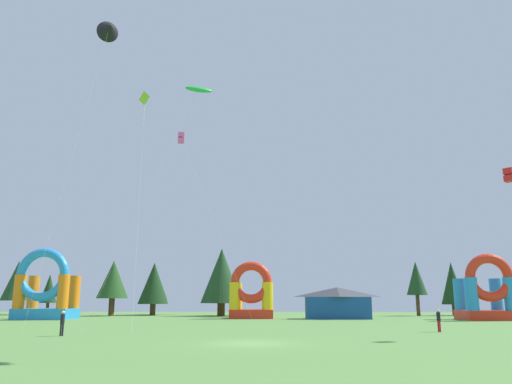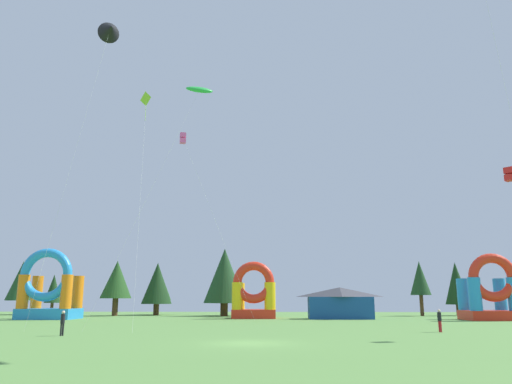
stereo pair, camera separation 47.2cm
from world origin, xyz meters
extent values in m
plane|color=#5B8C42|center=(0.00, 0.00, 0.00)|extent=(120.00, 120.00, 0.00)
cone|color=black|center=(-13.09, 11.00, 25.77)|extent=(2.61, 2.64, 2.13)
cylinder|color=silver|center=(-15.12, 9.89, 12.89)|extent=(4.07, 2.23, 25.77)
cylinder|color=silver|center=(13.23, -4.28, 12.36)|extent=(0.07, 4.44, 24.73)
ellipsoid|color=green|center=(-5.20, 12.56, 20.58)|extent=(2.68, 2.04, 0.96)
cylinder|color=silver|center=(-8.99, 10.64, 10.29)|extent=(7.58, 3.86, 20.58)
pyramid|color=#8CD826|center=(-11.02, 16.49, 21.37)|extent=(1.06, 0.78, 1.07)
cylinder|color=#8CD826|center=(-11.06, 16.42, 20.29)|extent=(0.04, 0.04, 2.15)
cylinder|color=silver|center=(-9.93, 12.18, 10.68)|extent=(2.27, 8.49, 21.37)
cube|color=red|center=(16.89, 3.93, 10.14)|extent=(0.80, 0.80, 0.41)
cube|color=red|center=(16.89, 3.93, 10.62)|extent=(0.80, 0.80, 0.41)
cube|color=#EA599E|center=(-8.75, 23.61, 19.47)|extent=(0.80, 0.80, 0.53)
cube|color=#EA599E|center=(-8.75, 23.61, 20.11)|extent=(0.80, 0.80, 0.53)
cylinder|color=silver|center=(-4.80, 24.91, 9.90)|extent=(7.92, 2.61, 19.80)
cylinder|color=#B21E26|center=(13.41, 9.37, 0.39)|extent=(0.16, 0.16, 0.79)
cylinder|color=#B21E26|center=(13.34, 9.50, 0.39)|extent=(0.16, 0.16, 0.79)
cylinder|color=black|center=(13.38, 9.43, 1.10)|extent=(0.38, 0.38, 0.62)
sphere|color=beige|center=(13.38, 9.43, 1.51)|extent=(0.21, 0.21, 0.21)
cylinder|color=black|center=(-12.64, 4.81, 0.39)|extent=(0.16, 0.16, 0.78)
cylinder|color=black|center=(-12.57, 4.94, 0.39)|extent=(0.16, 0.16, 0.78)
cylinder|color=black|center=(-12.61, 4.88, 1.09)|extent=(0.38, 0.38, 0.62)
sphere|color=beige|center=(-12.61, 4.88, 1.50)|extent=(0.21, 0.21, 0.21)
cube|color=red|center=(-1.23, 33.50, 0.52)|extent=(5.23, 4.70, 1.04)
cylinder|color=yellow|center=(-3.18, 31.80, 2.65)|extent=(1.32, 1.32, 3.21)
cylinder|color=yellow|center=(0.72, 31.80, 2.65)|extent=(1.32, 1.32, 3.21)
cylinder|color=yellow|center=(-3.18, 35.19, 2.65)|extent=(1.32, 1.32, 3.21)
cylinder|color=yellow|center=(0.72, 35.19, 2.65)|extent=(1.32, 1.32, 3.21)
torus|color=red|center=(-1.23, 31.80, 4.25)|extent=(4.96, 1.05, 4.96)
cube|color=#268CD8|center=(-25.07, 29.94, 0.60)|extent=(6.34, 4.58, 1.20)
cylinder|color=orange|center=(-27.60, 28.29, 3.12)|extent=(1.28, 1.28, 3.84)
cylinder|color=orange|center=(-22.55, 28.29, 3.12)|extent=(1.28, 1.28, 3.84)
cylinder|color=orange|center=(-27.60, 31.59, 3.12)|extent=(1.28, 1.28, 3.84)
cylinder|color=orange|center=(-22.55, 31.59, 3.12)|extent=(1.28, 1.28, 3.84)
torus|color=#268CD8|center=(-25.07, 28.29, 5.03)|extent=(6.08, 1.03, 6.08)
cube|color=red|center=(25.33, 29.45, 0.52)|extent=(5.54, 4.78, 1.04)
cylinder|color=#268CD8|center=(23.23, 27.72, 2.83)|extent=(1.34, 1.34, 3.59)
cylinder|color=#268CD8|center=(27.44, 27.72, 2.83)|extent=(1.34, 1.34, 3.59)
cylinder|color=#268CD8|center=(23.23, 31.17, 2.83)|extent=(1.34, 1.34, 3.59)
cylinder|color=#268CD8|center=(27.44, 31.17, 2.83)|extent=(1.34, 1.34, 3.59)
torus|color=red|center=(25.33, 27.72, 4.63)|extent=(5.27, 1.07, 5.27)
cube|color=#19478C|center=(8.99, 31.62, 1.27)|extent=(7.43, 3.23, 2.54)
pyramid|color=#3F3F47|center=(8.99, 31.62, 3.09)|extent=(7.43, 3.23, 1.11)
cylinder|color=#4C331E|center=(-36.21, 44.25, 1.02)|extent=(0.76, 0.76, 2.04)
cone|color=#1E4221|center=(-36.21, 44.25, 4.91)|extent=(4.22, 4.22, 5.75)
cylinder|color=#4C331E|center=(-32.00, 45.64, 0.85)|extent=(0.43, 0.43, 1.69)
cone|color=#193819|center=(-32.00, 45.64, 3.79)|extent=(2.40, 2.40, 4.20)
cylinder|color=#4C331E|center=(-20.81, 40.61, 1.17)|extent=(0.77, 0.77, 2.35)
cone|color=#234C1E|center=(-20.81, 40.61, 4.93)|extent=(4.30, 4.30, 5.17)
cylinder|color=#4C331E|center=(-16.03, 44.74, 1.03)|extent=(0.74, 0.74, 2.07)
cone|color=#234C1E|center=(-16.03, 44.74, 4.67)|extent=(4.13, 4.13, 5.21)
cylinder|color=#4C331E|center=(-15.67, 43.07, 0.79)|extent=(0.78, 0.78, 1.57)
cone|color=#193819|center=(-15.67, 43.07, 4.48)|extent=(4.32, 4.32, 5.82)
cylinder|color=#4C331E|center=(-5.67, 40.57, 0.86)|extent=(1.03, 1.03, 1.72)
cone|color=#1E4221|center=(-5.67, 40.57, 5.45)|extent=(5.71, 5.71, 7.45)
cylinder|color=#4C331E|center=(21.39, 41.73, 1.40)|extent=(0.50, 0.50, 2.80)
cone|color=#1E4221|center=(21.39, 41.73, 5.10)|extent=(2.79, 2.79, 4.61)
cylinder|color=#4C331E|center=(26.72, 42.88, 0.76)|extent=(0.59, 0.59, 1.52)
cone|color=#193819|center=(26.72, 42.88, 4.44)|extent=(3.27, 3.27, 5.83)
camera|label=1|loc=(1.04, -27.88, 2.46)|focal=34.33mm
camera|label=2|loc=(1.51, -27.86, 2.46)|focal=34.33mm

